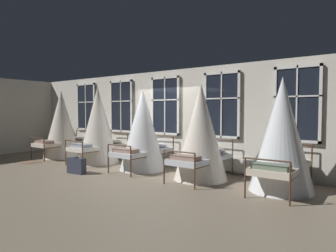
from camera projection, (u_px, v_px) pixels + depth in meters
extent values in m
plane|color=gray|center=(141.00, 170.00, 8.83)|extent=(24.69, 24.69, 0.00)
cube|color=beige|center=(167.00, 118.00, 9.80)|extent=(13.35, 0.10, 3.07)
cube|color=black|center=(86.00, 107.00, 12.11)|extent=(1.12, 0.02, 1.89)
cube|color=silver|center=(86.00, 129.00, 12.15)|extent=(1.12, 0.06, 0.07)
cube|color=silver|center=(86.00, 84.00, 12.06)|extent=(1.12, 0.06, 0.07)
cube|color=silver|center=(78.00, 107.00, 12.42)|extent=(0.07, 0.06, 1.89)
cube|color=silver|center=(94.00, 107.00, 11.79)|extent=(0.07, 0.06, 1.89)
cube|color=silver|center=(86.00, 107.00, 12.11)|extent=(0.04, 0.06, 1.89)
cube|color=silver|center=(86.00, 102.00, 12.10)|extent=(1.12, 0.06, 0.04)
cube|color=black|center=(121.00, 106.00, 10.90)|extent=(1.12, 0.02, 1.89)
cube|color=silver|center=(121.00, 131.00, 10.94)|extent=(1.12, 0.06, 0.07)
cube|color=silver|center=(121.00, 81.00, 10.85)|extent=(1.12, 0.06, 0.07)
cube|color=silver|center=(111.00, 106.00, 11.21)|extent=(0.07, 0.06, 1.89)
cube|color=silver|center=(132.00, 106.00, 10.59)|extent=(0.07, 0.06, 1.89)
cube|color=silver|center=(121.00, 106.00, 10.90)|extent=(0.04, 0.06, 1.89)
cube|color=silver|center=(121.00, 101.00, 10.89)|extent=(1.12, 0.06, 0.04)
cube|color=black|center=(165.00, 106.00, 9.69)|extent=(1.12, 0.02, 1.89)
cube|color=silver|center=(165.00, 134.00, 9.74)|extent=(1.12, 0.06, 0.07)
cube|color=silver|center=(165.00, 78.00, 9.65)|extent=(1.12, 0.06, 0.07)
cube|color=silver|center=(153.00, 106.00, 10.00)|extent=(0.07, 0.06, 1.89)
cube|color=silver|center=(178.00, 106.00, 9.38)|extent=(0.07, 0.06, 1.89)
cube|color=silver|center=(165.00, 106.00, 9.69)|extent=(0.04, 0.06, 1.89)
cube|color=silver|center=(165.00, 100.00, 9.68)|extent=(1.12, 0.06, 0.04)
cube|color=black|center=(222.00, 105.00, 8.49)|extent=(1.12, 0.02, 1.89)
cube|color=silver|center=(221.00, 137.00, 8.53)|extent=(1.12, 0.06, 0.07)
cube|color=silver|center=(222.00, 73.00, 8.44)|extent=(1.12, 0.06, 0.07)
cube|color=silver|center=(205.00, 105.00, 8.80)|extent=(0.07, 0.06, 1.89)
cube|color=silver|center=(239.00, 105.00, 8.17)|extent=(0.07, 0.06, 1.89)
cube|color=silver|center=(222.00, 105.00, 8.49)|extent=(0.04, 0.06, 1.89)
cube|color=silver|center=(222.00, 98.00, 8.48)|extent=(1.12, 0.06, 0.04)
cube|color=black|center=(297.00, 104.00, 7.28)|extent=(1.12, 0.02, 1.89)
cube|color=silver|center=(296.00, 141.00, 7.32)|extent=(1.12, 0.06, 0.07)
cube|color=silver|center=(298.00, 67.00, 7.23)|extent=(1.12, 0.06, 0.07)
cube|color=silver|center=(275.00, 104.00, 7.59)|extent=(0.07, 0.06, 1.89)
cube|color=silver|center=(321.00, 104.00, 6.97)|extent=(0.07, 0.06, 1.89)
cube|color=silver|center=(297.00, 104.00, 7.28)|extent=(0.04, 0.06, 1.89)
cube|color=silver|center=(297.00, 96.00, 7.27)|extent=(1.12, 0.06, 0.04)
cube|color=silver|center=(165.00, 157.00, 9.76)|extent=(8.70, 0.10, 0.36)
cylinder|color=#4C3323|center=(77.00, 142.00, 12.32)|extent=(0.04, 0.04, 0.95)
cylinder|color=#4C3323|center=(90.00, 143.00, 11.81)|extent=(0.04, 0.04, 0.95)
cylinder|color=#4C3323|center=(31.00, 148.00, 10.76)|extent=(0.04, 0.04, 0.82)
cylinder|color=#4C3323|center=(44.00, 150.00, 10.24)|extent=(0.04, 0.04, 0.82)
cylinder|color=#4C3323|center=(55.00, 144.00, 11.54)|extent=(0.04, 1.96, 0.03)
cylinder|color=#4C3323|center=(69.00, 146.00, 11.02)|extent=(0.04, 1.96, 0.03)
cylinder|color=#4C3323|center=(83.00, 131.00, 12.04)|extent=(0.86, 0.03, 0.03)
cylinder|color=#4C3323|center=(37.00, 138.00, 10.48)|extent=(0.86, 0.03, 0.03)
cube|color=beige|center=(62.00, 143.00, 11.28)|extent=(0.89, 1.98, 0.13)
ellipsoid|color=#B7B2A3|center=(78.00, 138.00, 11.86)|extent=(0.66, 0.40, 0.14)
cube|color=gray|center=(44.00, 142.00, 10.70)|extent=(0.71, 0.36, 0.10)
cone|color=silver|center=(62.00, 124.00, 11.24)|extent=(1.38, 1.38, 2.53)
cylinder|color=#4C3323|center=(111.00, 145.00, 11.17)|extent=(0.04, 0.04, 0.95)
cylinder|color=#4C3323|center=(128.00, 147.00, 10.65)|extent=(0.04, 0.04, 0.95)
cylinder|color=#4C3323|center=(66.00, 153.00, 9.60)|extent=(0.04, 0.04, 0.82)
cylinder|color=#4C3323|center=(83.00, 155.00, 9.08)|extent=(0.04, 0.04, 0.82)
cylinder|color=#4C3323|center=(90.00, 148.00, 10.38)|extent=(0.03, 1.96, 0.03)
cylinder|color=#4C3323|center=(107.00, 150.00, 9.87)|extent=(0.03, 1.96, 0.03)
cylinder|color=#4C3323|center=(119.00, 133.00, 10.88)|extent=(0.86, 0.03, 0.03)
cylinder|color=#4C3323|center=(74.00, 141.00, 9.32)|extent=(0.86, 0.03, 0.03)
cube|color=silver|center=(98.00, 147.00, 10.12)|extent=(0.89, 1.98, 0.13)
ellipsoid|color=#B7B2A3|center=(114.00, 141.00, 10.71)|extent=(0.66, 0.40, 0.14)
cube|color=#8C939E|center=(81.00, 146.00, 9.54)|extent=(0.71, 0.36, 0.10)
cone|color=silver|center=(98.00, 125.00, 10.08)|extent=(1.38, 1.38, 2.57)
cylinder|color=#4C3323|center=(152.00, 149.00, 9.96)|extent=(0.04, 0.04, 0.95)
cylinder|color=#4C3323|center=(173.00, 151.00, 9.46)|extent=(0.04, 0.04, 0.95)
cylinder|color=#4C3323|center=(108.00, 159.00, 8.39)|extent=(0.04, 0.04, 0.82)
cylinder|color=#4C3323|center=(131.00, 162.00, 7.88)|extent=(0.04, 0.04, 0.82)
cylinder|color=#4C3323|center=(132.00, 153.00, 9.17)|extent=(0.05, 1.96, 0.03)
cylinder|color=#4C3323|center=(154.00, 155.00, 8.66)|extent=(0.05, 1.96, 0.03)
cylinder|color=#4C3323|center=(162.00, 136.00, 9.69)|extent=(0.86, 0.04, 0.03)
cylinder|color=#4C3323|center=(119.00, 145.00, 8.11)|extent=(0.86, 0.04, 0.03)
cube|color=silver|center=(143.00, 152.00, 8.92)|extent=(0.90, 1.99, 0.13)
ellipsoid|color=silver|center=(158.00, 145.00, 9.51)|extent=(0.66, 0.41, 0.14)
cube|color=gray|center=(126.00, 151.00, 8.33)|extent=(0.71, 0.37, 0.10)
cone|color=white|center=(143.00, 129.00, 8.88)|extent=(1.38, 1.38, 2.43)
cylinder|color=#4C3323|center=(205.00, 155.00, 8.70)|extent=(0.04, 0.04, 0.95)
cylinder|color=#4C3323|center=(233.00, 158.00, 8.18)|extent=(0.04, 0.04, 0.95)
cylinder|color=#4C3323|center=(164.00, 167.00, 7.13)|extent=(0.04, 0.04, 0.82)
cylinder|color=#4C3323|center=(195.00, 172.00, 6.62)|extent=(0.04, 0.04, 0.82)
cylinder|color=#4C3323|center=(187.00, 160.00, 7.91)|extent=(0.04, 1.96, 0.03)
cylinder|color=#4C3323|center=(216.00, 163.00, 7.39)|extent=(0.04, 1.96, 0.03)
cylinder|color=#4C3323|center=(219.00, 140.00, 8.41)|extent=(0.86, 0.04, 0.03)
cylinder|color=#4C3323|center=(179.00, 152.00, 6.85)|extent=(0.86, 0.04, 0.03)
cube|color=silver|center=(201.00, 159.00, 7.65)|extent=(0.90, 1.98, 0.13)
ellipsoid|color=silver|center=(214.00, 150.00, 8.23)|extent=(0.66, 0.40, 0.14)
cube|color=gray|center=(185.00, 158.00, 7.07)|extent=(0.71, 0.36, 0.10)
cone|color=silver|center=(201.00, 132.00, 7.62)|extent=(1.38, 1.38, 2.46)
cylinder|color=#4C3323|center=(274.00, 161.00, 7.56)|extent=(0.04, 0.04, 0.95)
cylinder|color=#4C3323|center=(312.00, 165.00, 7.05)|extent=(0.04, 0.04, 0.95)
cylinder|color=#4C3323|center=(245.00, 178.00, 5.98)|extent=(0.04, 0.04, 0.82)
cylinder|color=#4C3323|center=(290.00, 184.00, 5.47)|extent=(0.04, 0.04, 0.82)
cylinder|color=#4C3323|center=(261.00, 168.00, 6.77)|extent=(0.05, 1.96, 0.03)
cylinder|color=#4C3323|center=(302.00, 172.00, 6.26)|extent=(0.05, 1.96, 0.03)
cylinder|color=#4C3323|center=(293.00, 144.00, 7.28)|extent=(0.86, 0.04, 0.03)
cylinder|color=#4C3323|center=(267.00, 160.00, 5.70)|extent=(0.86, 0.04, 0.03)
cube|color=beige|center=(281.00, 167.00, 6.51)|extent=(0.90, 1.99, 0.13)
ellipsoid|color=silver|center=(290.00, 157.00, 7.10)|extent=(0.66, 0.41, 0.14)
cube|color=slate|center=(271.00, 167.00, 5.92)|extent=(0.71, 0.37, 0.10)
cone|color=white|center=(282.00, 134.00, 6.47)|extent=(1.38, 1.38, 2.50)
cube|color=brown|center=(28.00, 162.00, 10.22)|extent=(0.80, 0.56, 0.01)
cube|color=#2D3342|center=(76.00, 166.00, 8.35)|extent=(0.58, 0.27, 0.44)
cube|color=tan|center=(79.00, 165.00, 8.44)|extent=(0.50, 0.07, 0.03)
torus|color=#2D3342|center=(76.00, 157.00, 8.33)|extent=(0.16, 0.16, 0.02)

